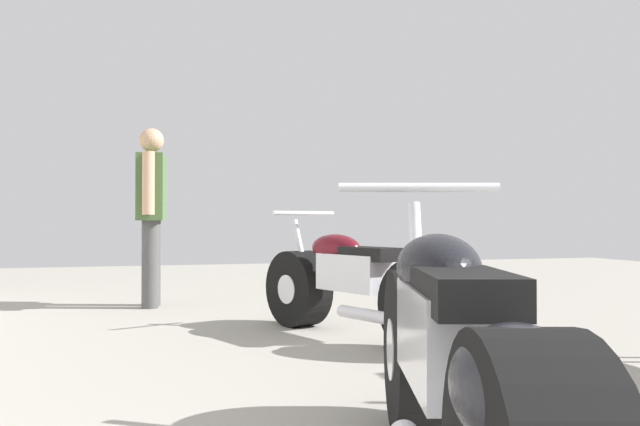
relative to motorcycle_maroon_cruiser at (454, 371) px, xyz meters
The scene contains 4 objects.
ground_plane 1.91m from the motorcycle_maroon_cruiser, 89.32° to the left, with size 18.53×18.53×0.00m, color #9E998E.
motorcycle_maroon_cruiser is the anchor object (origin of this frame).
motorcycle_black_naked 2.84m from the motorcycle_maroon_cruiser, 76.62° to the left, with size 0.98×1.93×0.93m.
mechanic_in_blue 5.07m from the motorcycle_maroon_cruiser, 98.27° to the left, with size 0.31×0.71×1.76m.
Camera 1 is at (-0.90, 0.29, 0.85)m, focal length 36.81 mm.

